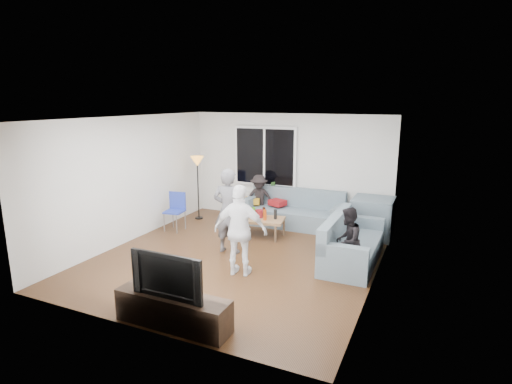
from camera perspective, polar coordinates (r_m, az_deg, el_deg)
The scene contains 32 objects.
floor at distance 7.84m, azimuth -2.51°, elevation -9.20°, with size 5.00×5.50×0.04m, color #56351C.
ceiling at distance 7.27m, azimuth -2.71°, elevation 10.46°, with size 5.00×5.50×0.04m, color white.
wall_back at distance 9.95m, azimuth 4.64°, elevation 3.43°, with size 5.00×0.04×2.60m, color silver.
wall_front at distance 5.22m, azimuth -16.56°, elevation -5.80°, with size 5.00×0.04×2.60m, color silver.
wall_left at distance 8.85m, azimuth -17.32°, elevation 1.71°, with size 0.04×5.50×2.60m, color silver.
wall_right at distance 6.72m, azimuth 16.95°, elevation -1.68°, with size 0.04×5.50×2.60m, color silver.
window_frame at distance 10.05m, azimuth 1.28°, elevation 5.01°, with size 1.62×0.06×1.47m, color white.
window_glass at distance 10.02m, azimuth 1.19°, elevation 4.98°, with size 1.50×0.02×1.35m, color black.
window_mullion at distance 10.01m, azimuth 1.16°, elevation 4.97°, with size 0.05×0.03×1.35m, color white.
radiator at distance 10.26m, azimuth 1.15°, elevation -1.90°, with size 1.30×0.12×0.62m, color silver.
potted_plant at distance 10.04m, azimuth 2.26°, elevation 0.58°, with size 0.19×0.15×0.34m, color #325F26.
vase at distance 10.17m, azimuth 0.63°, elevation 0.32°, with size 0.18×0.18×0.19m, color silver.
sofa_back_section at distance 9.57m, azimuth 5.30°, elevation -2.32°, with size 2.30×0.85×0.85m, color slate, non-canonical shape.
sofa_right_section at distance 7.67m, azimuth 13.48°, elevation -6.51°, with size 0.85×2.00×0.85m, color slate, non-canonical shape.
sofa_corner at distance 9.17m, azimuth 16.01°, elevation -3.46°, with size 0.85×0.85×0.85m, color slate.
cushion_yellow at distance 9.92m, azimuth -0.58°, elevation -1.22°, with size 0.38×0.32×0.14m, color #C38A1C.
cushion_red at distance 9.75m, azimuth 3.02°, elevation -1.49°, with size 0.36×0.30×0.13m, color maroon.
coffee_table at distance 8.92m, azimuth 0.34°, elevation -4.92°, with size 1.10×0.60×0.40m, color #A3784F.
pitcher at distance 8.88m, azimuth 0.43°, elevation -3.07°, with size 0.17×0.17×0.17m, color maroon.
side_chair at distance 9.41m, azimuth -11.37°, elevation -2.76°, with size 0.40×0.40×0.86m, color #263AA8, non-canonical shape.
floor_lamp at distance 10.15m, azimuth -8.12°, elevation 0.54°, with size 0.32×0.32×1.56m, color orange, non-canonical shape.
player_left at distance 7.82m, azimuth -3.88°, elevation -2.68°, with size 0.61×0.40×1.66m, color #525257.
player_right at distance 6.83m, azimuth -2.19°, elevation -5.43°, with size 0.92×0.38×1.56m, color white.
spectator_right at distance 7.12m, azimuth 12.70°, elevation -6.68°, with size 0.56×0.44×1.16m, color black.
spectator_back at distance 9.88m, azimuth 0.41°, elevation -0.88°, with size 0.75×0.43×1.15m, color black.
tv_console at distance 5.66m, azimuth -11.54°, elevation -15.93°, with size 1.60×0.40×0.44m, color #35241A.
television at distance 5.43m, azimuth -11.79°, elevation -11.10°, with size 1.05×0.14×0.60m, color black.
bottle_b at distance 8.79m, azimuth -0.34°, elevation -2.96°, with size 0.08×0.08×0.25m, color #47A01D.
bottle_a at distance 9.05m, azimuth -1.32°, elevation -2.66°, with size 0.07×0.07×0.20m, color #BF630B.
bottle_c at distance 8.96m, azimuth 1.11°, elevation -2.80°, with size 0.07×0.07×0.21m, color black.
bottle_e at distance 8.77m, azimuth 2.73°, elevation -3.14°, with size 0.07×0.07×0.21m, color black.
bottle_d at distance 8.69m, azimuth 1.26°, elevation -3.23°, with size 0.07×0.07×0.23m, color #CA4A12.
Camera 1 is at (3.30, -6.47, 2.92)m, focal length 28.55 mm.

